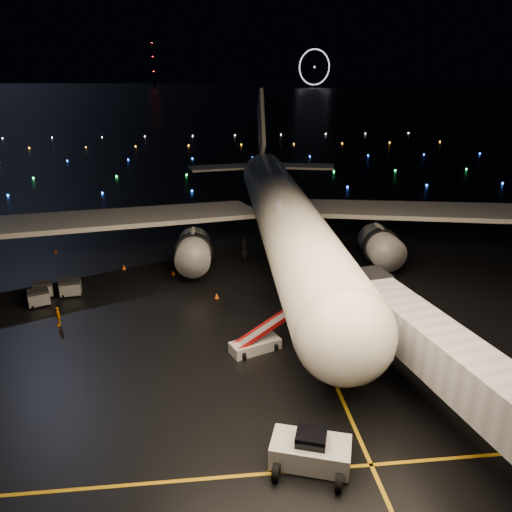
{
  "coord_description": "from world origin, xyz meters",
  "views": [
    {
      "loc": [
        2.88,
        -31.98,
        21.35
      ],
      "look_at": [
        7.71,
        12.0,
        5.0
      ],
      "focal_mm": 35.0,
      "sensor_mm": 36.0,
      "label": 1
    }
  ],
  "objects_px": {
    "crew_c": "(58,316)",
    "baggage_cart_0": "(70,288)",
    "airliner": "(281,178)",
    "baggage_cart_2": "(43,290)",
    "pushback_tug": "(311,448)",
    "baggage_cart_1": "(39,298)",
    "belt_loader": "(255,335)"
  },
  "relations": [
    {
      "from": "airliner",
      "to": "baggage_cart_2",
      "type": "bearing_deg",
      "value": -155.85
    },
    {
      "from": "baggage_cart_2",
      "to": "baggage_cart_1",
      "type": "bearing_deg",
      "value": -99.36
    },
    {
      "from": "crew_c",
      "to": "baggage_cart_1",
      "type": "xyz_separation_m",
      "value": [
        -2.95,
        4.4,
        -0.09
      ]
    },
    {
      "from": "crew_c",
      "to": "pushback_tug",
      "type": "bearing_deg",
      "value": 26.36
    },
    {
      "from": "crew_c",
      "to": "baggage_cart_0",
      "type": "bearing_deg",
      "value": 165.38
    },
    {
      "from": "baggage_cart_0",
      "to": "crew_c",
      "type": "bearing_deg",
      "value": -94.25
    },
    {
      "from": "belt_loader",
      "to": "crew_c",
      "type": "bearing_deg",
      "value": 138.03
    },
    {
      "from": "belt_loader",
      "to": "baggage_cart_0",
      "type": "height_order",
      "value": "belt_loader"
    },
    {
      "from": "pushback_tug",
      "to": "belt_loader",
      "type": "height_order",
      "value": "belt_loader"
    },
    {
      "from": "pushback_tug",
      "to": "crew_c",
      "type": "bearing_deg",
      "value": 153.49
    },
    {
      "from": "airliner",
      "to": "baggage_cart_1",
      "type": "height_order",
      "value": "airliner"
    },
    {
      "from": "crew_c",
      "to": "baggage_cart_2",
      "type": "distance_m",
      "value": 7.17
    },
    {
      "from": "pushback_tug",
      "to": "baggage_cart_1",
      "type": "height_order",
      "value": "pushback_tug"
    },
    {
      "from": "belt_loader",
      "to": "baggage_cart_2",
      "type": "distance_m",
      "value": 23.81
    },
    {
      "from": "airliner",
      "to": "baggage_cart_1",
      "type": "xyz_separation_m",
      "value": [
        -25.68,
        -12.79,
        -8.59
      ]
    },
    {
      "from": "pushback_tug",
      "to": "baggage_cart_2",
      "type": "bearing_deg",
      "value": 149.53
    },
    {
      "from": "baggage_cart_1",
      "to": "baggage_cart_2",
      "type": "xyz_separation_m",
      "value": [
        -0.18,
        2.05,
        -0.04
      ]
    },
    {
      "from": "baggage_cart_1",
      "to": "baggage_cart_2",
      "type": "height_order",
      "value": "baggage_cart_1"
    },
    {
      "from": "pushback_tug",
      "to": "baggage_cart_1",
      "type": "bearing_deg",
      "value": 151.69
    },
    {
      "from": "airliner",
      "to": "belt_loader",
      "type": "distance_m",
      "value": 25.36
    },
    {
      "from": "baggage_cart_0",
      "to": "baggage_cart_2",
      "type": "relative_size",
      "value": 1.09
    },
    {
      "from": "belt_loader",
      "to": "baggage_cart_1",
      "type": "xyz_separation_m",
      "value": [
        -19.98,
        10.61,
        -0.64
      ]
    },
    {
      "from": "belt_loader",
      "to": "baggage_cart_1",
      "type": "distance_m",
      "value": 22.63
    },
    {
      "from": "pushback_tug",
      "to": "baggage_cart_0",
      "type": "height_order",
      "value": "pushback_tug"
    },
    {
      "from": "airliner",
      "to": "baggage_cart_0",
      "type": "bearing_deg",
      "value": -153.56
    },
    {
      "from": "baggage_cart_1",
      "to": "pushback_tug",
      "type": "bearing_deg",
      "value": -69.11
    },
    {
      "from": "pushback_tug",
      "to": "baggage_cart_0",
      "type": "relative_size",
      "value": 2.26
    },
    {
      "from": "baggage_cart_0",
      "to": "baggage_cart_1",
      "type": "height_order",
      "value": "baggage_cart_0"
    },
    {
      "from": "belt_loader",
      "to": "crew_c",
      "type": "height_order",
      "value": "belt_loader"
    },
    {
      "from": "crew_c",
      "to": "baggage_cart_2",
      "type": "bearing_deg",
      "value": -172.53
    },
    {
      "from": "baggage_cart_2",
      "to": "belt_loader",
      "type": "bearing_deg",
      "value": -46.49
    },
    {
      "from": "airliner",
      "to": "belt_loader",
      "type": "xyz_separation_m",
      "value": [
        -5.7,
        -23.4,
        -7.95
      ]
    }
  ]
}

